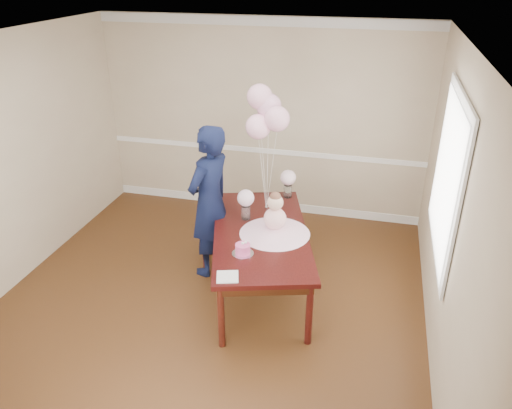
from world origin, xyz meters
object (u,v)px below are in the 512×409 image
Objects in this scene: birthday_cake at (243,249)px; woman at (210,202)px; dining_table_top at (260,233)px; dining_chair_seat at (220,233)px.

birthday_cake is 0.94m from woman.
dining_table_top is 0.77m from dining_chair_seat.
dining_table_top is 1.10× the size of woman.
dining_chair_seat is at bearing 129.63° from dining_table_top.
birthday_cake is at bearing -113.96° from dining_table_top.
dining_chair_seat is 0.50m from woman.
dining_table_top is 4.81× the size of dining_chair_seat.
dining_table_top is 0.49m from birthday_cake.
birthday_cake is (-0.06, -0.48, 0.08)m from dining_table_top.
dining_table_top reaches higher than dining_chair_seat.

